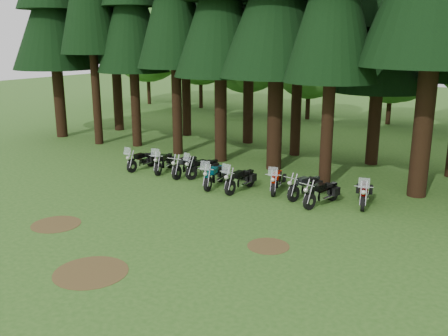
{
  "coord_description": "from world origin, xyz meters",
  "views": [
    {
      "loc": [
        11.53,
        -13.1,
        6.72
      ],
      "look_at": [
        -0.15,
        5.0,
        1.0
      ],
      "focal_mm": 40.0,
      "sensor_mm": 36.0,
      "label": 1
    }
  ],
  "objects_px": {
    "motorcycle_1": "(164,163)",
    "motorcycle_3": "(203,168)",
    "motorcycle_7": "(305,187)",
    "motorcycle_9": "(364,194)",
    "motorcycle_4": "(214,176)",
    "motorcycle_8": "(322,194)",
    "motorcycle_2": "(185,166)",
    "motorcycle_5": "(240,180)",
    "motorcycle_6": "(276,181)",
    "motorcycle_0": "(142,161)"
  },
  "relations": [
    {
      "from": "motorcycle_4",
      "to": "motorcycle_8",
      "type": "xyz_separation_m",
      "value": [
        5.14,
        0.22,
        -0.01
      ]
    },
    {
      "from": "motorcycle_1",
      "to": "motorcycle_6",
      "type": "xyz_separation_m",
      "value": [
        6.36,
        0.1,
        -0.01
      ]
    },
    {
      "from": "motorcycle_5",
      "to": "motorcycle_6",
      "type": "distance_m",
      "value": 1.62
    },
    {
      "from": "motorcycle_0",
      "to": "motorcycle_7",
      "type": "distance_m",
      "value": 9.05
    },
    {
      "from": "motorcycle_4",
      "to": "motorcycle_8",
      "type": "bearing_deg",
      "value": -9.76
    },
    {
      "from": "motorcycle_1",
      "to": "motorcycle_6",
      "type": "height_order",
      "value": "motorcycle_1"
    },
    {
      "from": "motorcycle_0",
      "to": "motorcycle_7",
      "type": "xyz_separation_m",
      "value": [
        9.04,
        0.28,
        0.01
      ]
    },
    {
      "from": "motorcycle_8",
      "to": "motorcycle_0",
      "type": "bearing_deg",
      "value": -168.22
    },
    {
      "from": "motorcycle_2",
      "to": "motorcycle_5",
      "type": "distance_m",
      "value": 3.64
    },
    {
      "from": "motorcycle_3",
      "to": "motorcycle_1",
      "type": "bearing_deg",
      "value": -158.86
    },
    {
      "from": "motorcycle_1",
      "to": "motorcycle_3",
      "type": "bearing_deg",
      "value": -10.34
    },
    {
      "from": "motorcycle_2",
      "to": "motorcycle_8",
      "type": "height_order",
      "value": "motorcycle_2"
    },
    {
      "from": "motorcycle_4",
      "to": "motorcycle_9",
      "type": "distance_m",
      "value": 6.68
    },
    {
      "from": "motorcycle_0",
      "to": "motorcycle_6",
      "type": "height_order",
      "value": "motorcycle_6"
    },
    {
      "from": "motorcycle_5",
      "to": "motorcycle_9",
      "type": "distance_m",
      "value": 5.35
    },
    {
      "from": "motorcycle_4",
      "to": "motorcycle_3",
      "type": "bearing_deg",
      "value": 130.64
    },
    {
      "from": "motorcycle_0",
      "to": "motorcycle_5",
      "type": "distance_m",
      "value": 6.23
    },
    {
      "from": "motorcycle_9",
      "to": "motorcycle_2",
      "type": "bearing_deg",
      "value": 167.25
    },
    {
      "from": "motorcycle_6",
      "to": "motorcycle_8",
      "type": "bearing_deg",
      "value": -32.81
    },
    {
      "from": "motorcycle_0",
      "to": "motorcycle_9",
      "type": "xyz_separation_m",
      "value": [
        11.46,
        0.67,
        0.03
      ]
    },
    {
      "from": "motorcycle_6",
      "to": "motorcycle_8",
      "type": "relative_size",
      "value": 0.97
    },
    {
      "from": "motorcycle_2",
      "to": "motorcycle_9",
      "type": "distance_m",
      "value": 8.83
    },
    {
      "from": "motorcycle_2",
      "to": "motorcycle_8",
      "type": "bearing_deg",
      "value": -10.23
    },
    {
      "from": "motorcycle_1",
      "to": "motorcycle_4",
      "type": "xyz_separation_m",
      "value": [
        3.62,
        -0.77,
        0.01
      ]
    },
    {
      "from": "motorcycle_1",
      "to": "motorcycle_5",
      "type": "distance_m",
      "value": 5.0
    },
    {
      "from": "motorcycle_7",
      "to": "motorcycle_9",
      "type": "bearing_deg",
      "value": 22.16
    },
    {
      "from": "motorcycle_2",
      "to": "motorcycle_7",
      "type": "bearing_deg",
      "value": -5.99
    },
    {
      "from": "motorcycle_0",
      "to": "motorcycle_9",
      "type": "bearing_deg",
      "value": 3.66
    },
    {
      "from": "motorcycle_2",
      "to": "motorcycle_5",
      "type": "height_order",
      "value": "motorcycle_5"
    },
    {
      "from": "motorcycle_4",
      "to": "motorcycle_8",
      "type": "relative_size",
      "value": 1.03
    },
    {
      "from": "motorcycle_1",
      "to": "motorcycle_3",
      "type": "distance_m",
      "value": 2.26
    },
    {
      "from": "motorcycle_1",
      "to": "motorcycle_9",
      "type": "bearing_deg",
      "value": -15.17
    },
    {
      "from": "motorcycle_1",
      "to": "motorcycle_5",
      "type": "bearing_deg",
      "value": -25.35
    },
    {
      "from": "motorcycle_2",
      "to": "motorcycle_5",
      "type": "relative_size",
      "value": 0.98
    },
    {
      "from": "motorcycle_3",
      "to": "motorcycle_5",
      "type": "height_order",
      "value": "motorcycle_5"
    },
    {
      "from": "motorcycle_0",
      "to": "motorcycle_5",
      "type": "height_order",
      "value": "motorcycle_5"
    },
    {
      "from": "motorcycle_4",
      "to": "motorcycle_9",
      "type": "height_order",
      "value": "motorcycle_4"
    },
    {
      "from": "motorcycle_0",
      "to": "motorcycle_1",
      "type": "bearing_deg",
      "value": 12.73
    },
    {
      "from": "motorcycle_5",
      "to": "motorcycle_6",
      "type": "bearing_deg",
      "value": 31.93
    },
    {
      "from": "motorcycle_1",
      "to": "motorcycle_2",
      "type": "bearing_deg",
      "value": -17.49
    },
    {
      "from": "motorcycle_3",
      "to": "motorcycle_7",
      "type": "relative_size",
      "value": 0.98
    },
    {
      "from": "motorcycle_6",
      "to": "motorcycle_0",
      "type": "bearing_deg",
      "value": 165.1
    },
    {
      "from": "motorcycle_8",
      "to": "motorcycle_9",
      "type": "xyz_separation_m",
      "value": [
        1.45,
        0.94,
        0.01
      ]
    },
    {
      "from": "motorcycle_0",
      "to": "motorcycle_3",
      "type": "relative_size",
      "value": 0.99
    },
    {
      "from": "motorcycle_0",
      "to": "motorcycle_8",
      "type": "bearing_deg",
      "value": -1.21
    },
    {
      "from": "motorcycle_4",
      "to": "motorcycle_8",
      "type": "distance_m",
      "value": 5.14
    },
    {
      "from": "motorcycle_8",
      "to": "motorcycle_7",
      "type": "bearing_deg",
      "value": 163.98
    },
    {
      "from": "motorcycle_6",
      "to": "motorcycle_5",
      "type": "bearing_deg",
      "value": -168.27
    },
    {
      "from": "motorcycle_3",
      "to": "motorcycle_6",
      "type": "xyz_separation_m",
      "value": [
        4.12,
        -0.18,
        0.01
      ]
    },
    {
      "from": "motorcycle_0",
      "to": "motorcycle_8",
      "type": "distance_m",
      "value": 10.02
    }
  ]
}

